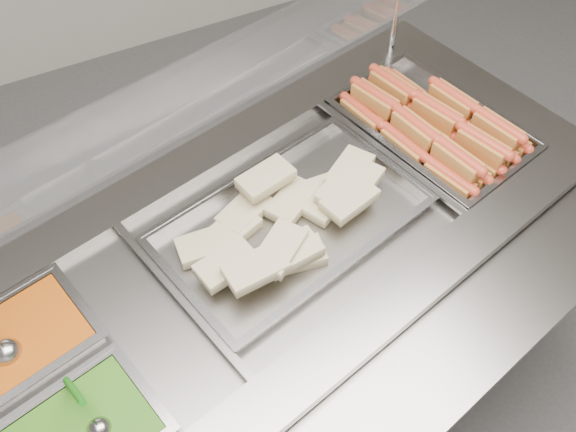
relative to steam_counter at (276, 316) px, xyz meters
name	(u,v)px	position (x,y,z in m)	size (l,w,h in m)	color
steam_counter	(276,316)	(0.00, 0.00, 0.00)	(2.05, 1.27, 0.91)	slate
tray_rail	(416,378)	(0.12, -0.50, 0.41)	(1.84, 0.78, 0.05)	gray
sneeze_guard	(211,81)	(-0.05, 0.22, 0.83)	(1.70, 0.69, 0.45)	silver
pan_hotdogs	(430,133)	(0.62, 0.15, 0.41)	(0.47, 0.62, 0.10)	gray
pan_wraps	(291,225)	(0.06, 0.01, 0.43)	(0.77, 0.56, 0.07)	gray
pan_beans	(26,345)	(-0.67, -0.01, 0.42)	(0.35, 0.31, 0.10)	gray
hotdogs_in_buns	(434,126)	(0.60, 0.13, 0.47)	(0.41, 0.56, 0.12)	#984D20
tortilla_wraps	(295,215)	(0.07, 0.01, 0.47)	(0.62, 0.37, 0.10)	tan
ladle	(6,350)	(-0.71, -0.04, 0.46)	(0.08, 0.19, 0.16)	#A1A2A6
serving_spoon	(95,423)	(-0.57, -0.30, 0.47)	(0.07, 0.18, 0.15)	#A1A2A6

